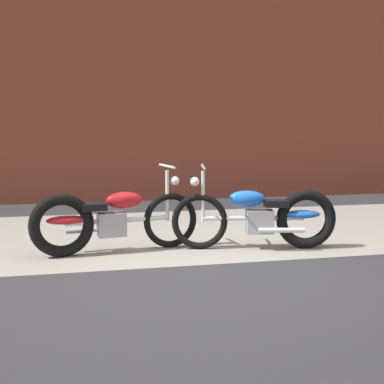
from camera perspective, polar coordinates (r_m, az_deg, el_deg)
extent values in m
plane|color=#2D2D30|center=(5.17, 1.32, -8.75)|extent=(80.00, 80.00, 0.00)
cube|color=gray|center=(6.83, -2.08, -4.78)|extent=(36.00, 3.50, 0.01)
cube|color=brown|center=(10.20, -5.63, 15.25)|extent=(36.00, 0.50, 5.71)
torus|color=black|center=(5.88, -2.59, -3.40)|extent=(0.68, 0.18, 0.68)
torus|color=black|center=(5.62, -15.34, -3.90)|extent=(0.74, 0.24, 0.73)
cylinder|color=silver|center=(5.71, -8.82, -3.40)|extent=(1.23, 0.24, 0.06)
cube|color=#99999E|center=(5.70, -9.61, -3.84)|extent=(0.35, 0.27, 0.28)
ellipsoid|color=red|center=(5.68, -8.08, -0.97)|extent=(0.46, 0.25, 0.20)
ellipsoid|color=red|center=(5.61, -14.85, -3.27)|extent=(0.46, 0.24, 0.10)
cube|color=black|center=(5.63, -11.65, -1.75)|extent=(0.31, 0.24, 0.08)
cylinder|color=silver|center=(5.82, -2.98, -0.43)|extent=(0.05, 0.05, 0.62)
cylinder|color=silver|center=(5.78, -3.01, 3.11)|extent=(0.12, 0.58, 0.03)
sphere|color=white|center=(5.83, -2.06, 1.37)|extent=(0.11, 0.11, 0.11)
cylinder|color=silver|center=(5.82, -12.20, -4.47)|extent=(0.55, 0.14, 0.06)
torus|color=black|center=(5.79, 0.92, -3.57)|extent=(0.68, 0.20, 0.68)
torus|color=black|center=(5.98, 13.49, -3.18)|extent=(0.74, 0.26, 0.73)
cylinder|color=silver|center=(5.84, 7.31, -3.12)|extent=(1.22, 0.28, 0.06)
cube|color=#99999E|center=(5.86, 8.08, -3.50)|extent=(0.36, 0.28, 0.28)
ellipsoid|color=blue|center=(5.79, 6.57, -0.80)|extent=(0.47, 0.27, 0.20)
ellipsoid|color=blue|center=(5.95, 13.04, -2.62)|extent=(0.47, 0.26, 0.10)
cube|color=black|center=(5.86, 10.05, -1.36)|extent=(0.31, 0.25, 0.08)
cylinder|color=silver|center=(5.74, 1.32, -0.52)|extent=(0.05, 0.05, 0.62)
cylinder|color=silver|center=(5.70, 1.34, 3.07)|extent=(0.14, 0.58, 0.03)
sphere|color=white|center=(5.71, 0.33, 1.26)|extent=(0.11, 0.11, 0.11)
cylinder|color=silver|center=(5.78, 10.67, -4.52)|extent=(0.55, 0.16, 0.06)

